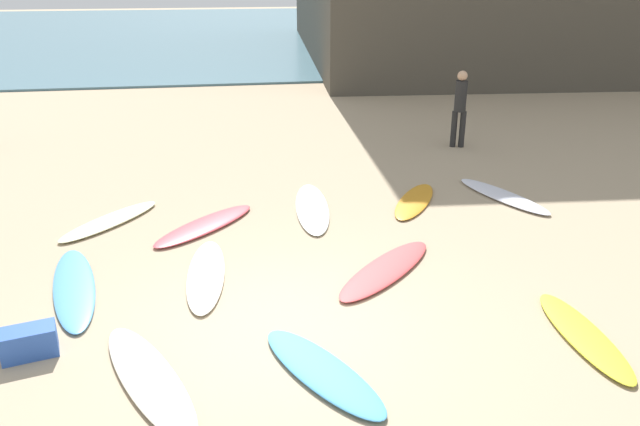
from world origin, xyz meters
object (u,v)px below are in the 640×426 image
at_px(surfboard_0, 74,287).
at_px(surfboard_1, 386,269).
at_px(surfboard_8, 322,371).
at_px(surfboard_9, 205,225).
at_px(beachgoer_near, 460,105).
at_px(surfboard_10, 149,378).
at_px(surfboard_2, 206,274).
at_px(surfboard_3, 415,201).
at_px(surfboard_4, 583,335).
at_px(surfboard_5, 312,208).
at_px(surfboard_7, 503,196).
at_px(surfboard_6, 110,221).
at_px(beach_cooler, 29,342).

xyz_separation_m(surfboard_0, surfboard_1, (4.36, -0.17, 0.00)).
height_order(surfboard_1, surfboard_8, surfboard_8).
xyz_separation_m(surfboard_9, beachgoer_near, (6.01, 4.11, 0.99)).
bearing_deg(surfboard_9, surfboard_10, 126.22).
distance_m(surfboard_0, beachgoer_near, 9.87).
bearing_deg(surfboard_2, surfboard_3, 34.68).
relative_size(surfboard_3, beachgoer_near, 1.12).
height_order(surfboard_10, beachgoer_near, beachgoer_near).
xyz_separation_m(surfboard_2, surfboard_4, (4.47, -2.30, 0.00)).
distance_m(surfboard_5, surfboard_10, 5.30).
bearing_deg(surfboard_7, surfboard_3, -20.99).
height_order(surfboard_0, surfboard_2, same).
xyz_separation_m(surfboard_1, surfboard_6, (-4.23, 2.53, 0.00)).
height_order(surfboard_0, surfboard_10, surfboard_10).
xyz_separation_m(surfboard_0, surfboard_7, (7.35, 2.46, 0.01)).
xyz_separation_m(surfboard_6, surfboard_9, (1.62, -0.46, -0.00)).
bearing_deg(surfboard_2, surfboard_8, -60.58).
distance_m(surfboard_3, surfboard_8, 5.53).
height_order(surfboard_2, surfboard_10, surfboard_10).
distance_m(surfboard_3, beachgoer_near, 4.25).
xyz_separation_m(surfboard_1, surfboard_4, (1.89, -2.04, 0.00)).
bearing_deg(surfboard_7, surfboard_9, -14.57).
distance_m(surfboard_8, beachgoer_near, 9.71).
height_order(surfboard_3, surfboard_8, surfboard_8).
bearing_deg(beachgoer_near, surfboard_10, 67.91).
bearing_deg(surfboard_6, beachgoer_near, 64.66).
height_order(surfboard_1, surfboard_3, surfboard_1).
relative_size(beachgoer_near, beach_cooler, 3.07).
height_order(surfboard_2, surfboard_9, surfboard_9).
xyz_separation_m(surfboard_7, surfboard_9, (-5.60, -0.55, -0.00)).
height_order(surfboard_1, surfboard_4, same).
relative_size(surfboard_0, surfboard_8, 1.28).
relative_size(surfboard_3, beach_cooler, 3.42).
relative_size(surfboard_4, surfboard_9, 0.90).
bearing_deg(surfboard_10, surfboard_5, -142.04).
distance_m(surfboard_2, surfboard_7, 6.05).
xyz_separation_m(surfboard_1, surfboard_3, (1.25, 2.65, -0.01)).
relative_size(surfboard_0, surfboard_1, 1.10).
bearing_deg(surfboard_8, beachgoer_near, 32.80).
height_order(surfboard_8, beach_cooler, beach_cooler).
height_order(surfboard_3, surfboard_10, surfboard_10).
bearing_deg(beachgoer_near, surfboard_4, 95.97).
bearing_deg(surfboard_0, surfboard_9, 34.75).
bearing_deg(surfboard_4, surfboard_9, -41.18).
bearing_deg(surfboard_5, surfboard_8, 87.56).
bearing_deg(surfboard_5, surfboard_4, 123.79).
height_order(surfboard_1, surfboard_6, surfboard_6).
bearing_deg(surfboard_8, surfboard_2, 88.74).
relative_size(surfboard_1, surfboard_8, 1.16).
bearing_deg(surfboard_9, surfboard_0, 91.16).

